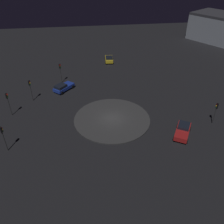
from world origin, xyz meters
TOP-DOWN VIEW (x-y plane):
  - ground_plane at (0.00, 0.00)m, footprint 120.15×120.15m
  - roundabout_island at (0.00, 0.00)m, footprint 12.50×12.50m
  - car_blue at (10.99, 8.25)m, footprint 4.42×4.25m
  - car_yellow at (24.57, -2.61)m, footprint 4.20×2.34m
  - car_red at (-5.32, -9.96)m, footprint 4.74×3.86m
  - traffic_light_northeast at (7.87, 13.71)m, footprint 0.37×0.40m
  - traffic_light_north at (-5.31, 15.32)m, footprint 0.36×0.39m
  - traffic_light_south at (-3.31, -15.79)m, footprint 0.34×0.38m
  - traffic_light_north_near at (3.46, 16.55)m, footprint 0.34×0.38m
  - traffic_light_northeast_near at (14.59, 8.70)m, footprint 0.40×0.37m

SIDE VIEW (x-z plane):
  - ground_plane at x=0.00m, z-range 0.00..0.00m
  - roundabout_island at x=0.00m, z-range 0.00..0.18m
  - car_yellow at x=24.57m, z-range 0.03..1.42m
  - car_blue at x=10.99m, z-range 0.03..1.50m
  - car_red at x=-5.32m, z-range 0.05..1.51m
  - traffic_light_south at x=-3.31m, z-range 0.82..4.64m
  - traffic_light_north at x=-5.31m, z-range 0.87..4.98m
  - traffic_light_northeast at x=7.87m, z-range 0.87..4.98m
  - traffic_light_northeast_near at x=14.59m, z-range 0.88..5.02m
  - traffic_light_north_near at x=3.46m, z-range 0.90..5.14m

